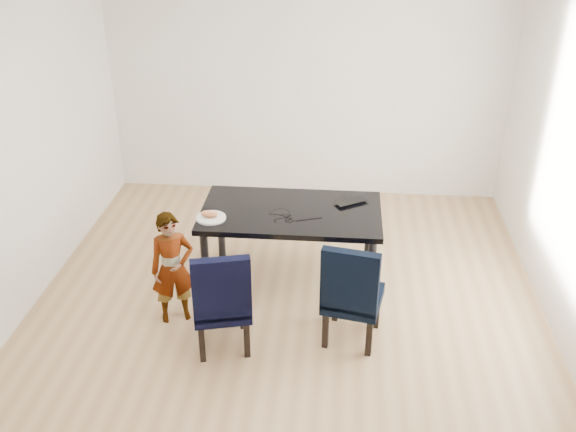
# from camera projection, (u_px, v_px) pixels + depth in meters

# --- Properties ---
(floor) EXTENTS (4.50, 5.00, 0.01)m
(floor) POSITION_uv_depth(u_px,v_px,m) (286.00, 313.00, 5.61)
(floor) COLOR tan
(floor) RESTS_ON ground
(wall_back) EXTENTS (4.50, 0.01, 2.70)m
(wall_back) POSITION_uv_depth(u_px,v_px,m) (306.00, 81.00, 7.18)
(wall_back) COLOR silver
(wall_back) RESTS_ON ground
(wall_front) EXTENTS (4.50, 0.01, 2.70)m
(wall_front) POSITION_uv_depth(u_px,v_px,m) (232.00, 405.00, 2.77)
(wall_front) COLOR white
(wall_front) RESTS_ON ground
(wall_left) EXTENTS (0.01, 5.00, 2.70)m
(wall_left) POSITION_uv_depth(u_px,v_px,m) (7.00, 161.00, 5.15)
(wall_left) COLOR silver
(wall_left) RESTS_ON ground
(dining_table) EXTENTS (1.60, 0.90, 0.75)m
(dining_table) POSITION_uv_depth(u_px,v_px,m) (291.00, 247.00, 5.87)
(dining_table) COLOR black
(dining_table) RESTS_ON floor
(chair_left) EXTENTS (0.54, 0.56, 0.92)m
(chair_left) POSITION_uv_depth(u_px,v_px,m) (221.00, 297.00, 5.02)
(chair_left) COLOR black
(chair_left) RESTS_ON floor
(chair_right) EXTENTS (0.53, 0.54, 0.93)m
(chair_right) POSITION_uv_depth(u_px,v_px,m) (353.00, 290.00, 5.10)
(chair_right) COLOR black
(chair_right) RESTS_ON floor
(child) EXTENTS (0.43, 0.36, 1.00)m
(child) POSITION_uv_depth(u_px,v_px,m) (173.00, 268.00, 5.31)
(child) COLOR #F23514
(child) RESTS_ON floor
(plate) EXTENTS (0.31, 0.31, 0.01)m
(plate) POSITION_uv_depth(u_px,v_px,m) (211.00, 218.00, 5.56)
(plate) COLOR silver
(plate) RESTS_ON dining_table
(sandwich) EXTENTS (0.15, 0.08, 0.06)m
(sandwich) POSITION_uv_depth(u_px,v_px,m) (209.00, 214.00, 5.54)
(sandwich) COLOR #C77547
(sandwich) RESTS_ON plate
(laptop) EXTENTS (0.36, 0.33, 0.02)m
(laptop) POSITION_uv_depth(u_px,v_px,m) (349.00, 200.00, 5.85)
(laptop) COLOR black
(laptop) RESTS_ON dining_table
(cable_tangle) EXTENTS (0.21, 0.21, 0.01)m
(cable_tangle) POSITION_uv_depth(u_px,v_px,m) (283.00, 220.00, 5.53)
(cable_tangle) COLOR black
(cable_tangle) RESTS_ON dining_table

